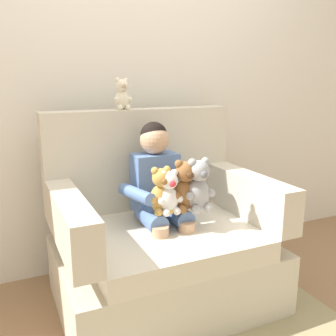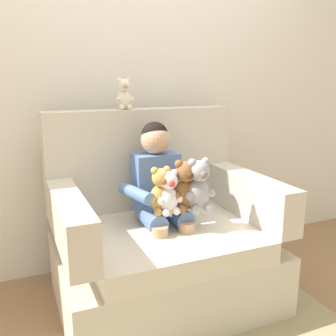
{
  "view_description": "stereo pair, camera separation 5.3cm",
  "coord_description": "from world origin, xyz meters",
  "px_view_note": "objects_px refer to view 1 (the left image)",
  "views": [
    {
      "loc": [
        -0.83,
        -1.85,
        1.31
      ],
      "look_at": [
        -0.0,
        -0.05,
        0.83
      ],
      "focal_mm": 40.54,
      "sensor_mm": 36.0,
      "label": 1
    },
    {
      "loc": [
        -0.78,
        -1.87,
        1.31
      ],
      "look_at": [
        -0.0,
        -0.05,
        0.83
      ],
      "focal_mm": 40.54,
      "sensor_mm": 36.0,
      "label": 2
    }
  ],
  "objects_px": {
    "armchair": "(161,243)",
    "plush_honey": "(161,192)",
    "seated_child": "(159,187)",
    "plush_brown": "(185,187)",
    "plush_grey": "(199,186)",
    "plush_cream_on_backrest": "(122,95)",
    "plush_white": "(169,194)"
  },
  "relations": [
    {
      "from": "plush_grey",
      "to": "plush_cream_on_backrest",
      "type": "relative_size",
      "value": 1.56
    },
    {
      "from": "armchair",
      "to": "plush_brown",
      "type": "relative_size",
      "value": 4.16
    },
    {
      "from": "plush_honey",
      "to": "plush_brown",
      "type": "relative_size",
      "value": 0.9
    },
    {
      "from": "armchair",
      "to": "plush_honey",
      "type": "bearing_deg",
      "value": -112.61
    },
    {
      "from": "plush_honey",
      "to": "plush_brown",
      "type": "bearing_deg",
      "value": 14.21
    },
    {
      "from": "seated_child",
      "to": "plush_cream_on_backrest",
      "type": "height_order",
      "value": "plush_cream_on_backrest"
    },
    {
      "from": "plush_white",
      "to": "plush_honey",
      "type": "xyz_separation_m",
      "value": [
        -0.03,
        0.03,
        0.01
      ]
    },
    {
      "from": "plush_brown",
      "to": "plush_cream_on_backrest",
      "type": "xyz_separation_m",
      "value": [
        -0.2,
        0.46,
        0.48
      ]
    },
    {
      "from": "seated_child",
      "to": "plush_cream_on_backrest",
      "type": "relative_size",
      "value": 4.32
    },
    {
      "from": "plush_white",
      "to": "plush_cream_on_backrest",
      "type": "height_order",
      "value": "plush_cream_on_backrest"
    },
    {
      "from": "plush_brown",
      "to": "plush_white",
      "type": "bearing_deg",
      "value": 174.82
    },
    {
      "from": "plush_white",
      "to": "plush_cream_on_backrest",
      "type": "distance_m",
      "value": 0.69
    },
    {
      "from": "plush_brown",
      "to": "plush_grey",
      "type": "bearing_deg",
      "value": -41.23
    },
    {
      "from": "plush_cream_on_backrest",
      "to": "seated_child",
      "type": "bearing_deg",
      "value": -69.72
    },
    {
      "from": "armchair",
      "to": "plush_cream_on_backrest",
      "type": "height_order",
      "value": "plush_cream_on_backrest"
    },
    {
      "from": "plush_grey",
      "to": "seated_child",
      "type": "bearing_deg",
      "value": 151.25
    },
    {
      "from": "plush_grey",
      "to": "plush_cream_on_backrest",
      "type": "height_order",
      "value": "plush_cream_on_backrest"
    },
    {
      "from": "plush_honey",
      "to": "plush_cream_on_backrest",
      "type": "distance_m",
      "value": 0.67
    },
    {
      "from": "seated_child",
      "to": "plush_brown",
      "type": "distance_m",
      "value": 0.18
    },
    {
      "from": "plush_brown",
      "to": "armchair",
      "type": "bearing_deg",
      "value": 111.37
    },
    {
      "from": "armchair",
      "to": "plush_grey",
      "type": "height_order",
      "value": "armchair"
    },
    {
      "from": "plush_honey",
      "to": "plush_grey",
      "type": "bearing_deg",
      "value": 6.12
    },
    {
      "from": "seated_child",
      "to": "plush_white",
      "type": "relative_size",
      "value": 3.38
    },
    {
      "from": "armchair",
      "to": "plush_honey",
      "type": "xyz_separation_m",
      "value": [
        -0.05,
        -0.12,
        0.36
      ]
    },
    {
      "from": "armchair",
      "to": "plush_brown",
      "type": "xyz_separation_m",
      "value": [
        0.09,
        -0.13,
        0.37
      ]
    },
    {
      "from": "plush_cream_on_backrest",
      "to": "plush_brown",
      "type": "bearing_deg",
      "value": -66.2
    },
    {
      "from": "seated_child",
      "to": "plush_grey",
      "type": "bearing_deg",
      "value": -53.3
    },
    {
      "from": "plush_white",
      "to": "plush_brown",
      "type": "height_order",
      "value": "plush_brown"
    },
    {
      "from": "armchair",
      "to": "plush_honey",
      "type": "distance_m",
      "value": 0.38
    },
    {
      "from": "armchair",
      "to": "seated_child",
      "type": "xyz_separation_m",
      "value": [
        -0.0,
        0.02,
        0.34
      ]
    },
    {
      "from": "seated_child",
      "to": "plush_honey",
      "type": "distance_m",
      "value": 0.15
    },
    {
      "from": "plush_brown",
      "to": "plush_cream_on_backrest",
      "type": "height_order",
      "value": "plush_cream_on_backrest"
    }
  ]
}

